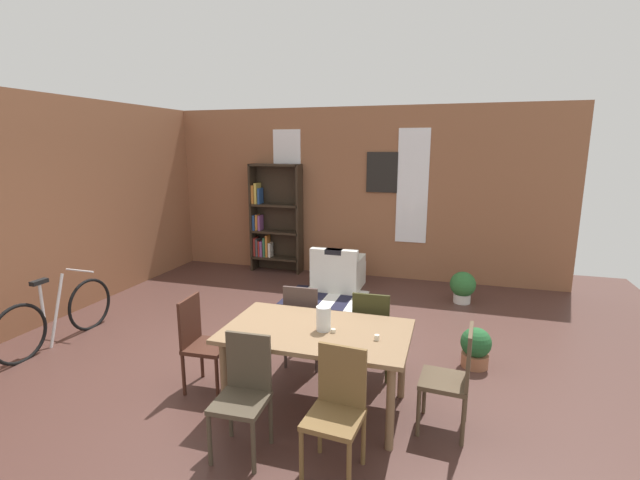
{
  "coord_description": "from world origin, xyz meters",
  "views": [
    {
      "loc": [
        1.91,
        -4.15,
        2.41
      ],
      "look_at": [
        0.17,
        1.58,
        1.15
      ],
      "focal_mm": 24.87,
      "sensor_mm": 36.0,
      "label": 1
    }
  ],
  "objects_px": {
    "vase_on_table": "(324,318)",
    "bookshelf_tall": "(273,219)",
    "dining_chair_far_left": "(304,322)",
    "potted_plant_by_shelf": "(476,347)",
    "dining_table": "(317,338)",
    "dining_chair_head_left": "(201,340)",
    "bicycle_second": "(57,317)",
    "potted_plant_corner": "(463,286)",
    "dining_chair_head_right": "(454,376)",
    "dining_chair_far_right": "(372,330)",
    "dining_chair_near_left": "(244,390)",
    "dining_chair_near_right": "(337,406)",
    "armchair_white": "(338,272)"
  },
  "relations": [
    {
      "from": "dining_table",
      "to": "potted_plant_corner",
      "type": "bearing_deg",
      "value": 68.39
    },
    {
      "from": "bookshelf_tall",
      "to": "dining_chair_near_left",
      "type": "bearing_deg",
      "value": -69.76
    },
    {
      "from": "dining_chair_far_left",
      "to": "potted_plant_corner",
      "type": "xyz_separation_m",
      "value": [
        1.72,
        2.66,
        -0.24
      ]
    },
    {
      "from": "bookshelf_tall",
      "to": "potted_plant_by_shelf",
      "type": "relative_size",
      "value": 4.63
    },
    {
      "from": "dining_chair_near_right",
      "to": "dining_chair_near_left",
      "type": "distance_m",
      "value": 0.77
    },
    {
      "from": "vase_on_table",
      "to": "potted_plant_by_shelf",
      "type": "height_order",
      "value": "vase_on_table"
    },
    {
      "from": "dining_chair_head_right",
      "to": "potted_plant_corner",
      "type": "relative_size",
      "value": 1.9
    },
    {
      "from": "dining_chair_far_right",
      "to": "potted_plant_corner",
      "type": "relative_size",
      "value": 1.9
    },
    {
      "from": "vase_on_table",
      "to": "dining_chair_near_left",
      "type": "relative_size",
      "value": 0.24
    },
    {
      "from": "dining_chair_far_right",
      "to": "armchair_white",
      "type": "height_order",
      "value": "dining_chair_far_right"
    },
    {
      "from": "dining_chair_far_right",
      "to": "dining_chair_head_left",
      "type": "distance_m",
      "value": 1.75
    },
    {
      "from": "dining_chair_near_right",
      "to": "potted_plant_by_shelf",
      "type": "relative_size",
      "value": 2.1
    },
    {
      "from": "dining_chair_far_right",
      "to": "bicycle_second",
      "type": "xyz_separation_m",
      "value": [
        -3.86,
        -0.34,
        -0.16
      ]
    },
    {
      "from": "dining_chair_far_right",
      "to": "dining_chair_head_right",
      "type": "bearing_deg",
      "value": -41.35
    },
    {
      "from": "dining_table",
      "to": "potted_plant_by_shelf",
      "type": "bearing_deg",
      "value": 40.82
    },
    {
      "from": "potted_plant_by_shelf",
      "to": "dining_chair_head_left",
      "type": "bearing_deg",
      "value": -154.71
    },
    {
      "from": "dining_table",
      "to": "dining_chair_far_left",
      "type": "relative_size",
      "value": 1.77
    },
    {
      "from": "dining_table",
      "to": "bicycle_second",
      "type": "bearing_deg",
      "value": 173.65
    },
    {
      "from": "bookshelf_tall",
      "to": "bicycle_second",
      "type": "relative_size",
      "value": 1.22
    },
    {
      "from": "dining_chair_far_left",
      "to": "dining_chair_far_right",
      "type": "relative_size",
      "value": 1.0
    },
    {
      "from": "dining_chair_far_right",
      "to": "potted_plant_by_shelf",
      "type": "xyz_separation_m",
      "value": [
        1.08,
        0.53,
        -0.28
      ]
    },
    {
      "from": "dining_chair_near_right",
      "to": "potted_plant_corner",
      "type": "xyz_separation_m",
      "value": [
        0.96,
        4.12,
        -0.24
      ]
    },
    {
      "from": "dining_table",
      "to": "dining_chair_far_left",
      "type": "xyz_separation_m",
      "value": [
        -0.38,
        0.73,
        -0.18
      ]
    },
    {
      "from": "vase_on_table",
      "to": "bookshelf_tall",
      "type": "relative_size",
      "value": 0.11
    },
    {
      "from": "dining_chair_far_right",
      "to": "armchair_white",
      "type": "bearing_deg",
      "value": 111.26
    },
    {
      "from": "dining_chair_near_left",
      "to": "bicycle_second",
      "type": "height_order",
      "value": "dining_chair_near_left"
    },
    {
      "from": "dining_chair_far_left",
      "to": "dining_chair_far_right",
      "type": "bearing_deg",
      "value": 0.0
    },
    {
      "from": "bookshelf_tall",
      "to": "potted_plant_by_shelf",
      "type": "distance_m",
      "value": 4.81
    },
    {
      "from": "dining_chair_far_left",
      "to": "dining_chair_head_right",
      "type": "height_order",
      "value": "same"
    },
    {
      "from": "dining_chair_far_right",
      "to": "potted_plant_corner",
      "type": "height_order",
      "value": "dining_chair_far_right"
    },
    {
      "from": "dining_chair_head_left",
      "to": "armchair_white",
      "type": "distance_m",
      "value": 3.59
    },
    {
      "from": "dining_chair_near_left",
      "to": "potted_plant_corner",
      "type": "bearing_deg",
      "value": 67.29
    },
    {
      "from": "vase_on_table",
      "to": "armchair_white",
      "type": "distance_m",
      "value": 3.68
    },
    {
      "from": "dining_chair_far_left",
      "to": "potted_plant_corner",
      "type": "distance_m",
      "value": 3.18
    },
    {
      "from": "dining_table",
      "to": "potted_plant_corner",
      "type": "height_order",
      "value": "dining_table"
    },
    {
      "from": "dining_chair_near_left",
      "to": "dining_table",
      "type": "bearing_deg",
      "value": 62.36
    },
    {
      "from": "vase_on_table",
      "to": "armchair_white",
      "type": "xyz_separation_m",
      "value": [
        -0.78,
        3.55,
        -0.61
      ]
    },
    {
      "from": "vase_on_table",
      "to": "dining_chair_head_right",
      "type": "xyz_separation_m",
      "value": [
        1.15,
        -0.01,
        -0.38
      ]
    },
    {
      "from": "dining_chair_near_right",
      "to": "dining_chair_near_left",
      "type": "bearing_deg",
      "value": 179.98
    },
    {
      "from": "bookshelf_tall",
      "to": "bicycle_second",
      "type": "height_order",
      "value": "bookshelf_tall"
    },
    {
      "from": "bicycle_second",
      "to": "vase_on_table",
      "type": "bearing_deg",
      "value": -6.24
    },
    {
      "from": "dining_table",
      "to": "dining_chair_far_right",
      "type": "distance_m",
      "value": 0.84
    },
    {
      "from": "dining_table",
      "to": "dining_chair_head_left",
      "type": "xyz_separation_m",
      "value": [
        -1.21,
        -0.0,
        -0.18
      ]
    },
    {
      "from": "dining_chair_head_left",
      "to": "dining_chair_near_left",
      "type": "bearing_deg",
      "value": -41.0
    },
    {
      "from": "dining_chair_far_right",
      "to": "potted_plant_by_shelf",
      "type": "bearing_deg",
      "value": 26.27
    },
    {
      "from": "potted_plant_corner",
      "to": "bookshelf_tall",
      "type": "bearing_deg",
      "value": 166.22
    },
    {
      "from": "dining_chair_far_left",
      "to": "bookshelf_tall",
      "type": "xyz_separation_m",
      "value": [
        -1.84,
        3.54,
        0.51
      ]
    },
    {
      "from": "dining_chair_far_left",
      "to": "potted_plant_by_shelf",
      "type": "xyz_separation_m",
      "value": [
        1.83,
        0.53,
        -0.28
      ]
    },
    {
      "from": "dining_chair_head_right",
      "to": "potted_plant_by_shelf",
      "type": "xyz_separation_m",
      "value": [
        0.24,
        1.26,
        -0.28
      ]
    },
    {
      "from": "dining_chair_far_left",
      "to": "armchair_white",
      "type": "bearing_deg",
      "value": 96.87
    }
  ]
}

